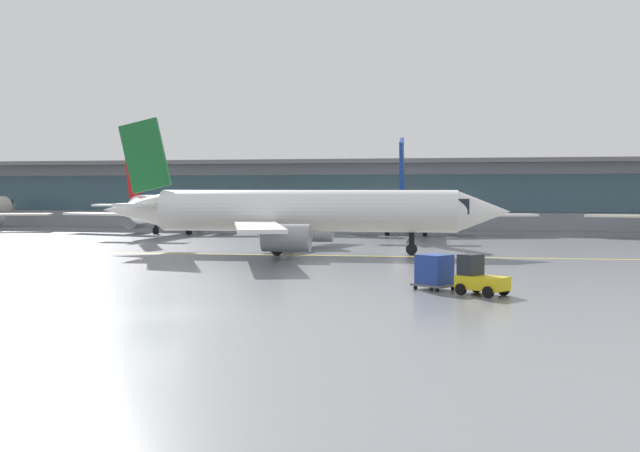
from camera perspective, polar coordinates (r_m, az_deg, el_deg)
ground_plane at (r=37.19m, az=-11.27°, el=-6.02°), size 400.00×400.00×0.00m
taxiway_centreline_stripe at (r=68.47m, az=-1.30°, el=-2.04°), size 109.89×5.75×0.01m
terminal_concourse at (r=116.98m, az=4.85°, el=2.29°), size 204.83×11.00×9.60m
gate_airplane_1 at (r=103.04m, az=-9.93°, el=1.24°), size 29.54×31.68×10.52m
gate_airplane_2 at (r=98.66m, az=6.03°, el=1.27°), size 30.62×32.99×10.92m
taxiing_regional_jet at (r=70.30m, az=-1.29°, el=0.97°), size 35.64×33.13×11.81m
baggage_tug at (r=43.74m, az=10.96°, el=-3.55°), size 2.94×2.63×2.10m
cargo_dolly_lead at (r=45.47m, az=7.94°, el=-3.09°), size 2.64×2.50×1.94m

